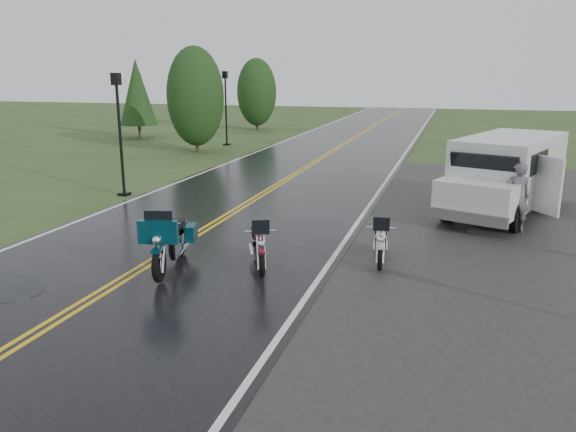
# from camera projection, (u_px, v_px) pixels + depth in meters

# --- Properties ---
(ground) EXTENTS (120.00, 120.00, 0.00)m
(ground) POSITION_uv_depth(u_px,v_px,m) (132.00, 276.00, 11.69)
(ground) COLOR #2D471E
(ground) RESTS_ON ground
(road) EXTENTS (8.00, 100.00, 0.04)m
(road) POSITION_uv_depth(u_px,v_px,m) (277.00, 185.00, 20.97)
(road) COLOR black
(road) RESTS_ON ground
(motorcycle_red) EXTENTS (1.45, 2.09, 1.16)m
(motorcycle_red) POSITION_uv_depth(u_px,v_px,m) (261.00, 252.00, 11.33)
(motorcycle_red) COLOR #540916
(motorcycle_red) RESTS_ON ground
(motorcycle_teal) EXTENTS (1.45, 2.59, 1.44)m
(motorcycle_teal) POSITION_uv_depth(u_px,v_px,m) (158.00, 251.00, 10.99)
(motorcycle_teal) COLOR #05303A
(motorcycle_teal) RESTS_ON ground
(motorcycle_silver) EXTENTS (0.92, 1.96, 1.12)m
(motorcycle_silver) POSITION_uv_depth(u_px,v_px,m) (380.00, 248.00, 11.72)
(motorcycle_silver) COLOR #B6B7BE
(motorcycle_silver) RESTS_ON ground
(van_white) EXTENTS (4.21, 6.38, 2.35)m
(van_white) POSITION_uv_depth(u_px,v_px,m) (450.00, 181.00, 15.59)
(van_white) COLOR silver
(van_white) RESTS_ON ground
(person_at_van) EXTENTS (0.76, 0.59, 1.86)m
(person_at_van) POSITION_uv_depth(u_px,v_px,m) (517.00, 199.00, 14.58)
(person_at_van) COLOR #525056
(person_at_van) RESTS_ON ground
(lamp_post_near_left) EXTENTS (0.36, 0.36, 4.15)m
(lamp_post_near_left) POSITION_uv_depth(u_px,v_px,m) (120.00, 135.00, 18.85)
(lamp_post_near_left) COLOR black
(lamp_post_near_left) RESTS_ON ground
(lamp_post_far_left) EXTENTS (0.36, 0.36, 4.25)m
(lamp_post_far_left) POSITION_uv_depth(u_px,v_px,m) (226.00, 108.00, 32.29)
(lamp_post_far_left) COLOR black
(lamp_post_far_left) RESTS_ON ground
(tree_left_mid) EXTENTS (3.00, 3.00, 4.68)m
(tree_left_mid) POSITION_uv_depth(u_px,v_px,m) (196.00, 107.00, 29.42)
(tree_left_mid) COLOR #1E3D19
(tree_left_mid) RESTS_ON ground
(tree_left_far) EXTENTS (2.87, 2.87, 4.41)m
(tree_left_far) POSITION_uv_depth(u_px,v_px,m) (257.00, 100.00, 40.95)
(tree_left_far) COLOR #1E3D19
(tree_left_far) RESTS_ON ground
(pine_left_far) EXTENTS (2.34, 2.34, 4.88)m
(pine_left_far) POSITION_uv_depth(u_px,v_px,m) (138.00, 100.00, 35.75)
(pine_left_far) COLOR #1E3D19
(pine_left_far) RESTS_ON ground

